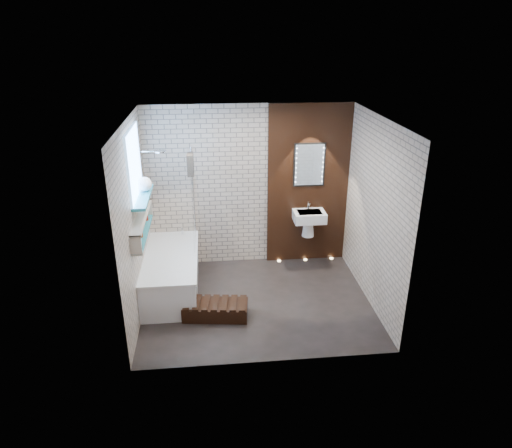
{
  "coord_description": "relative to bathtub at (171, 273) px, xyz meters",
  "views": [
    {
      "loc": [
        -0.61,
        -5.69,
        3.67
      ],
      "look_at": [
        0.0,
        0.15,
        1.15
      ],
      "focal_mm": 32.73,
      "sensor_mm": 36.0,
      "label": 1
    }
  ],
  "objects": [
    {
      "name": "bath_screen",
      "position": [
        0.35,
        0.44,
        0.99
      ],
      "size": [
        0.01,
        0.78,
        1.4
      ],
      "primitive_type": "cube",
      "color": "white",
      "rests_on": "bathtub"
    },
    {
      "name": "display_niche",
      "position": [
        -0.31,
        -0.3,
        0.91
      ],
      "size": [
        0.14,
        1.3,
        0.26
      ],
      "color": "teal",
      "rests_on": "room_shell"
    },
    {
      "name": "led_mirror",
      "position": [
        2.17,
        0.78,
        1.36
      ],
      "size": [
        0.5,
        0.02,
        0.7
      ],
      "color": "black",
      "rests_on": "walnut_panel"
    },
    {
      "name": "walnut_panel",
      "position": [
        2.17,
        0.82,
        1.01
      ],
      "size": [
        1.3,
        0.06,
        2.6
      ],
      "primitive_type": "cube",
      "color": "black",
      "rests_on": "ground"
    },
    {
      "name": "sill_vases",
      "position": [
        -0.28,
        0.08,
        1.36
      ],
      "size": [
        0.2,
        0.2,
        0.2
      ],
      "color": "white",
      "rests_on": "clerestory_window"
    },
    {
      "name": "washbasin",
      "position": [
        2.17,
        0.62,
        0.5
      ],
      "size": [
        0.5,
        0.36,
        0.58
      ],
      "color": "white",
      "rests_on": "walnut_panel"
    },
    {
      "name": "shower_head",
      "position": [
        -0.08,
        0.5,
        1.71
      ],
      "size": [
        0.18,
        0.18,
        0.02
      ],
      "primitive_type": "cylinder",
      "color": "silver",
      "rests_on": "room_shell"
    },
    {
      "name": "towel",
      "position": [
        0.35,
        0.3,
        1.56
      ],
      "size": [
        0.09,
        0.23,
        0.31
      ],
      "primitive_type": "cube",
      "color": "black",
      "rests_on": "bath_screen"
    },
    {
      "name": "niche_bottles",
      "position": [
        -0.31,
        -0.42,
        0.88
      ],
      "size": [
        0.06,
        1.03,
        0.16
      ],
      "color": "#9D4018",
      "rests_on": "display_niche"
    },
    {
      "name": "floor_uplights",
      "position": [
        2.17,
        0.75,
        -0.29
      ],
      "size": [
        0.96,
        0.06,
        0.01
      ],
      "color": "#FFD899",
      "rests_on": "ground"
    },
    {
      "name": "clerestory_window",
      "position": [
        -0.34,
        -0.1,
        1.61
      ],
      "size": [
        0.18,
        1.0,
        0.94
      ],
      "color": "#7FADE0",
      "rests_on": "room_shell"
    },
    {
      "name": "room_shell",
      "position": [
        1.22,
        -0.45,
        1.01
      ],
      "size": [
        3.24,
        3.2,
        2.6
      ],
      "color": "tan",
      "rests_on": "ground"
    },
    {
      "name": "bathtub",
      "position": [
        0.0,
        0.0,
        0.0
      ],
      "size": [
        0.79,
        1.74,
        0.7
      ],
      "color": "white",
      "rests_on": "ground"
    },
    {
      "name": "walnut_step",
      "position": [
        0.62,
        -0.75,
        -0.19
      ],
      "size": [
        0.91,
        0.49,
        0.19
      ],
      "primitive_type": "cube",
      "rotation": [
        0.0,
        0.0,
        -0.13
      ],
      "color": "black",
      "rests_on": "ground"
    },
    {
      "name": "ground",
      "position": [
        1.22,
        -0.45,
        -0.29
      ],
      "size": [
        3.2,
        3.2,
        0.0
      ],
      "primitive_type": "plane",
      "color": "black",
      "rests_on": "ground"
    }
  ]
}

